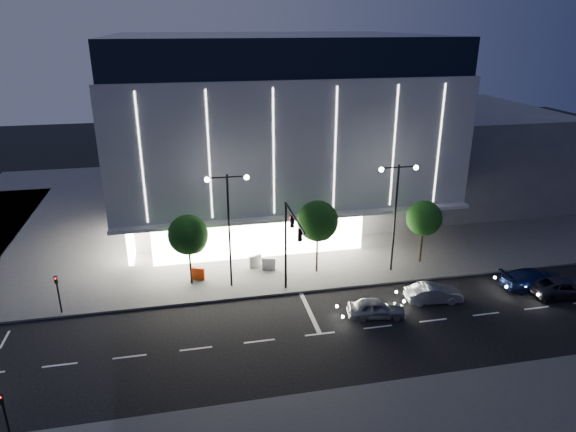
# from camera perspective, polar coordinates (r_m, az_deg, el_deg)

# --- Properties ---
(ground) EXTENTS (160.00, 160.00, 0.00)m
(ground) POSITION_cam_1_polar(r_m,az_deg,el_deg) (35.27, -0.29, -12.01)
(ground) COLOR black
(ground) RESTS_ON ground
(sidewalk_museum) EXTENTS (70.00, 40.00, 0.15)m
(sidewalk_museum) POSITION_cam_1_polar(r_m,az_deg,el_deg) (57.41, -0.15, 1.43)
(sidewalk_museum) COLOR #474747
(sidewalk_museum) RESTS_ON ground
(museum) EXTENTS (30.00, 25.80, 18.00)m
(museum) POSITION_cam_1_polar(r_m,az_deg,el_deg) (53.04, -1.96, 10.09)
(museum) COLOR #4C4C51
(museum) RESTS_ON ground
(annex_building) EXTENTS (16.00, 20.00, 10.00)m
(annex_building) POSITION_cam_1_polar(r_m,az_deg,el_deg) (63.47, 18.90, 6.83)
(annex_building) COLOR #4C4C51
(annex_building) RESTS_ON ground
(traffic_mast) EXTENTS (0.33, 5.89, 7.07)m
(traffic_mast) POSITION_cam_1_polar(r_m,az_deg,el_deg) (35.98, 0.20, -2.24)
(traffic_mast) COLOR black
(traffic_mast) RESTS_ON ground
(street_lamp_west) EXTENTS (3.16, 0.36, 9.00)m
(street_lamp_west) POSITION_cam_1_polar(r_m,az_deg,el_deg) (37.56, -6.62, 0.15)
(street_lamp_west) COLOR black
(street_lamp_west) RESTS_ON ground
(street_lamp_east) EXTENTS (3.16, 0.36, 9.00)m
(street_lamp_east) POSITION_cam_1_polar(r_m,az_deg,el_deg) (40.66, 11.92, 1.46)
(street_lamp_east) COLOR black
(street_lamp_east) RESTS_ON ground
(ped_signal_far) EXTENTS (0.22, 0.24, 3.00)m
(ped_signal_far) POSITION_cam_1_polar(r_m,az_deg,el_deg) (38.82, -24.20, -7.54)
(ped_signal_far) COLOR black
(ped_signal_far) RESTS_ON ground
(ped_signal_near) EXTENTS (0.22, 0.24, 3.00)m
(ped_signal_near) POSITION_cam_1_polar(r_m,az_deg,el_deg) (29.07, -28.96, -18.58)
(ped_signal_near) COLOR black
(ped_signal_near) RESTS_ON ground
(tree_left) EXTENTS (3.02, 3.02, 5.72)m
(tree_left) POSITION_cam_1_polar(r_m,az_deg,el_deg) (39.11, -10.99, -2.28)
(tree_left) COLOR black
(tree_left) RESTS_ON ground
(tree_mid) EXTENTS (3.25, 3.25, 6.15)m
(tree_mid) POSITION_cam_1_polar(r_m,az_deg,el_deg) (40.22, 3.34, -0.80)
(tree_mid) COLOR black
(tree_mid) RESTS_ON ground
(tree_right) EXTENTS (2.91, 2.91, 5.51)m
(tree_right) POSITION_cam_1_polar(r_m,az_deg,el_deg) (43.47, 14.87, -0.44)
(tree_right) COLOR black
(tree_right) RESTS_ON ground
(car_lead) EXTENTS (4.16, 2.13, 1.35)m
(car_lead) POSITION_cam_1_polar(r_m,az_deg,el_deg) (36.31, 9.75, -10.05)
(car_lead) COLOR #929499
(car_lead) RESTS_ON ground
(car_second) EXTENTS (4.20, 1.81, 1.35)m
(car_second) POSITION_cam_1_polar(r_m,az_deg,el_deg) (39.01, 15.85, -8.28)
(car_second) COLOR #AAACB1
(car_second) RESTS_ON ground
(car_third) EXTENTS (5.18, 2.24, 1.49)m
(car_third) POSITION_cam_1_polar(r_m,az_deg,el_deg) (43.59, 25.66, -6.34)
(car_third) COLOR #131E4A
(car_third) RESTS_ON ground
(car_fourth) EXTENTS (5.09, 2.67, 1.37)m
(car_fourth) POSITION_cam_1_polar(r_m,az_deg,el_deg) (43.44, 28.26, -6.99)
(car_fourth) COLOR #2C2C31
(car_fourth) RESTS_ON ground
(barrier_a) EXTENTS (1.10, 0.68, 1.00)m
(barrier_a) POSITION_cam_1_polar(r_m,az_deg,el_deg) (40.98, -9.98, -6.32)
(barrier_a) COLOR #EC3D0D
(barrier_a) RESTS_ON sidewalk_museum
(barrier_b) EXTENTS (1.12, 0.63, 1.00)m
(barrier_b) POSITION_cam_1_polar(r_m,az_deg,el_deg) (42.47, -3.68, -5.02)
(barrier_b) COLOR #BABABA
(barrier_b) RESTS_ON sidewalk_museum
(barrier_d) EXTENTS (1.12, 0.57, 1.00)m
(barrier_d) POSITION_cam_1_polar(r_m,az_deg,el_deg) (41.98, -2.14, -5.31)
(barrier_d) COLOR #BCBCBC
(barrier_d) RESTS_ON sidewalk_museum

